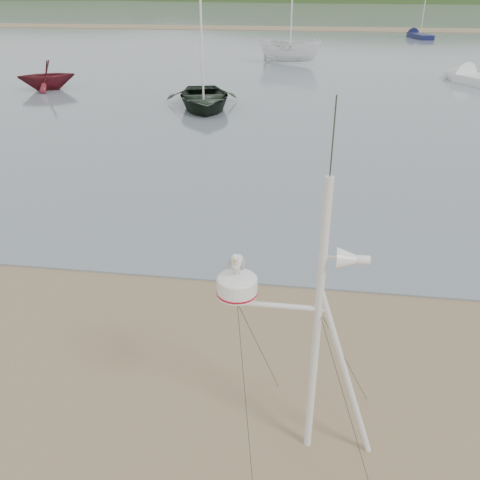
# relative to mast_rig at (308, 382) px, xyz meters

# --- Properties ---
(ground) EXTENTS (560.00, 560.00, 0.00)m
(ground) POSITION_rel_mast_rig_xyz_m (-3.34, 0.09, -1.16)
(ground) COLOR #7F6749
(ground) RESTS_ON ground
(water) EXTENTS (560.00, 256.00, 0.04)m
(water) POSITION_rel_mast_rig_xyz_m (-3.34, 132.09, -1.14)
(water) COLOR slate
(water) RESTS_ON ground
(sandbar) EXTENTS (560.00, 7.00, 0.07)m
(sandbar) POSITION_rel_mast_rig_xyz_m (-3.34, 70.09, -1.08)
(sandbar) COLOR #7F6749
(sandbar) RESTS_ON water
(hill_ridge) EXTENTS (620.00, 180.00, 80.00)m
(hill_ridge) POSITION_rel_mast_rig_xyz_m (15.18, 235.09, -20.85)
(hill_ridge) COLOR #1F3315
(hill_ridge) RESTS_ON ground
(mast_rig) EXTENTS (2.12, 2.27, 4.79)m
(mast_rig) POSITION_rel_mast_rig_xyz_m (0.00, 0.00, 0.00)
(mast_rig) COLOR white
(mast_rig) RESTS_ON ground
(boat_dark) EXTENTS (3.88, 2.01, 5.22)m
(boat_dark) POSITION_rel_mast_rig_xyz_m (-5.67, 20.35, 1.49)
(boat_dark) COLOR black
(boat_dark) RESTS_ON water
(boat_red) EXTENTS (2.74, 3.20, 3.17)m
(boat_red) POSITION_rel_mast_rig_xyz_m (-15.85, 23.95, 0.47)
(boat_red) COLOR maroon
(boat_red) RESTS_ON water
(boat_white) EXTENTS (2.32, 2.28, 4.96)m
(boat_white) POSITION_rel_mast_rig_xyz_m (-2.25, 36.76, 1.36)
(boat_white) COLOR white
(boat_white) RESTS_ON water
(sailboat_blue_far) EXTENTS (2.72, 6.13, 5.96)m
(sailboat_blue_far) POSITION_rel_mast_rig_xyz_m (10.95, 60.27, -0.85)
(sailboat_blue_far) COLOR #121640
(sailboat_blue_far) RESTS_ON ground
(sailboat_white_near) EXTENTS (5.67, 7.60, 7.68)m
(sailboat_white_near) POSITION_rel_mast_rig_xyz_m (9.72, 29.96, -0.86)
(sailboat_white_near) COLOR white
(sailboat_white_near) RESTS_ON ground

